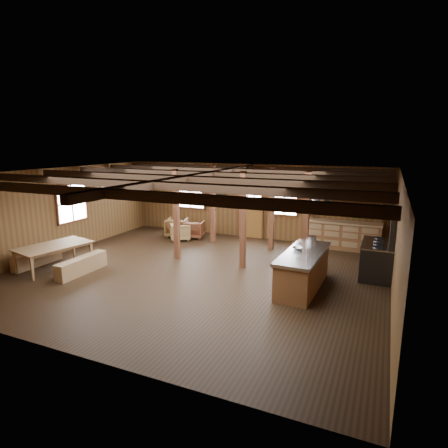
{
  "coord_description": "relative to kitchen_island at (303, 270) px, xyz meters",
  "views": [
    {
      "loc": [
        4.72,
        -8.77,
        3.58
      ],
      "look_at": [
        0.54,
        0.7,
        1.32
      ],
      "focal_mm": 30.0,
      "sensor_mm": 36.0,
      "label": 1
    }
  ],
  "objects": [
    {
      "name": "room",
      "position": [
        -2.95,
        -0.12,
        0.92
      ],
      "size": [
        10.04,
        9.04,
        2.84
      ],
      "color": "black",
      "rests_on": "ground"
    },
    {
      "name": "ceiling_joists",
      "position": [
        -2.95,
        0.05,
        2.2
      ],
      "size": [
        9.8,
        8.82,
        0.18
      ],
      "color": "black",
      "rests_on": "ceiling"
    },
    {
      "name": "timber_posts",
      "position": [
        -2.43,
        1.96,
        0.92
      ],
      "size": [
        3.95,
        2.35,
        2.8
      ],
      "color": "#4E2916",
      "rests_on": "floor"
    },
    {
      "name": "back_door",
      "position": [
        -2.95,
        4.33,
        0.4
      ],
      "size": [
        1.02,
        0.08,
        2.15
      ],
      "color": "brown",
      "rests_on": "floor"
    },
    {
      "name": "window_back_left",
      "position": [
        -5.55,
        4.34,
        1.12
      ],
      "size": [
        1.32,
        0.06,
        1.32
      ],
      "color": "white",
      "rests_on": "wall_back"
    },
    {
      "name": "window_back_right",
      "position": [
        -1.65,
        4.34,
        1.12
      ],
      "size": [
        1.02,
        0.06,
        1.32
      ],
      "color": "white",
      "rests_on": "wall_back"
    },
    {
      "name": "window_left",
      "position": [
        -7.91,
        0.38,
        1.12
      ],
      "size": [
        0.14,
        1.24,
        1.32
      ],
      "color": "white",
      "rests_on": "wall_back"
    },
    {
      "name": "notice_boards",
      "position": [
        -4.44,
        4.33,
        1.16
      ],
      "size": [
        1.08,
        0.03,
        0.9
      ],
      "color": "silver",
      "rests_on": "wall_back"
    },
    {
      "name": "back_counter",
      "position": [
        0.45,
        4.08,
        0.12
      ],
      "size": [
        2.55,
        0.6,
        2.45
      ],
      "color": "brown",
      "rests_on": "floor"
    },
    {
      "name": "pendant_lamps",
      "position": [
        -5.2,
        0.88,
        1.77
      ],
      "size": [
        1.86,
        2.36,
        0.66
      ],
      "color": "#2E2E30",
      "rests_on": "ceiling"
    },
    {
      "name": "pot_rack",
      "position": [
        0.32,
        0.12,
        1.8
      ],
      "size": [
        0.44,
        3.0,
        0.44
      ],
      "color": "#2E2E30",
      "rests_on": "ceiling"
    },
    {
      "name": "kitchen_island",
      "position": [
        0.0,
        0.0,
        0.0
      ],
      "size": [
        0.96,
        2.53,
        1.2
      ],
      "rotation": [
        0.0,
        0.0,
        -0.03
      ],
      "color": "brown",
      "rests_on": "floor"
    },
    {
      "name": "step_stool",
      "position": [
        0.05,
        -1.0,
        -0.3
      ],
      "size": [
        0.48,
        0.4,
        0.37
      ],
      "primitive_type": "cube",
      "rotation": [
        0.0,
        0.0,
        -0.29
      ],
      "color": "olive",
      "rests_on": "floor"
    },
    {
      "name": "commercial_range",
      "position": [
        1.7,
        1.66,
        0.16
      ],
      "size": [
        0.82,
        1.6,
        1.98
      ],
      "color": "#2E2E30",
      "rests_on": "floor"
    },
    {
      "name": "dining_table",
      "position": [
        -6.85,
        -1.41,
        -0.13
      ],
      "size": [
        1.5,
        2.18,
        0.7
      ],
      "primitive_type": "imported",
      "rotation": [
        0.0,
        0.0,
        1.36
      ],
      "color": "#9A6F46",
      "rests_on": "floor"
    },
    {
      "name": "bench_wall",
      "position": [
        -7.6,
        -1.41,
        -0.26
      ],
      "size": [
        0.29,
        1.57,
        0.43
      ],
      "primitive_type": "cube",
      "color": "olive",
      "rests_on": "floor"
    },
    {
      "name": "bench_aisle",
      "position": [
        -5.86,
        -1.41,
        -0.25
      ],
      "size": [
        0.31,
        1.68,
        0.46
      ],
      "primitive_type": "cube",
      "color": "olive",
      "rests_on": "floor"
    },
    {
      "name": "armchair_a",
      "position": [
        -4.88,
        3.37,
        -0.15
      ],
      "size": [
        0.85,
        0.87,
        0.66
      ],
      "primitive_type": "imported",
      "rotation": [
        0.0,
        0.0,
        3.37
      ],
      "color": "brown",
      "rests_on": "floor"
    },
    {
      "name": "armchair_b",
      "position": [
        -5.61,
        3.29,
        -0.12
      ],
      "size": [
        0.94,
        0.96,
        0.72
      ],
      "primitive_type": "imported",
      "rotation": [
        0.0,
        0.0,
        3.4
      ],
      "color": "brown",
      "rests_on": "floor"
    },
    {
      "name": "armchair_c",
      "position": [
        -5.21,
        2.87,
        -0.16
      ],
      "size": [
        0.98,
        0.98,
        0.65
      ],
      "primitive_type": "imported",
      "rotation": [
        0.0,
        0.0,
        2.21
      ],
      "color": "olive",
      "rests_on": "floor"
    },
    {
      "name": "counter_pot",
      "position": [
        -0.01,
        1.0,
        0.54
      ],
      "size": [
        0.27,
        0.27,
        0.16
      ],
      "primitive_type": "cylinder",
      "color": "silver",
      "rests_on": "kitchen_island"
    },
    {
      "name": "bowl",
      "position": [
        -0.19,
        0.15,
        0.49
      ],
      "size": [
        0.31,
        0.31,
        0.06
      ],
      "primitive_type": "imported",
      "rotation": [
        0.0,
        0.0,
        0.24
      ],
      "color": "silver",
      "rests_on": "kitchen_island"
    }
  ]
}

